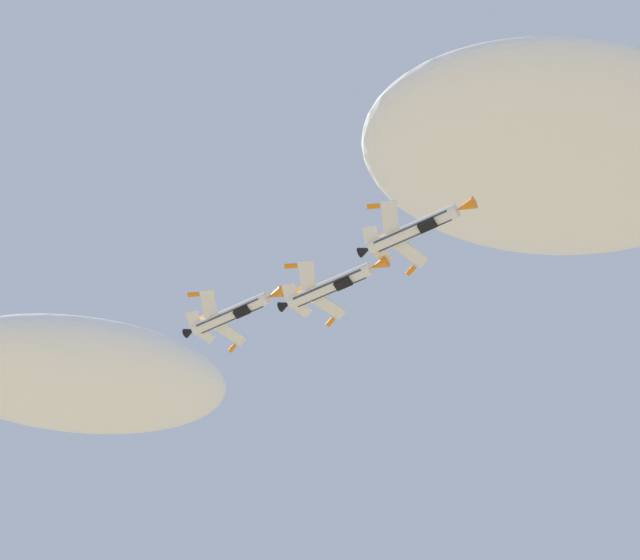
{
  "coord_description": "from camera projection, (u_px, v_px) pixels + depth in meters",
  "views": [
    {
      "loc": [
        1.83,
        -2.32,
        1.93
      ],
      "look_at": [
        22.01,
        110.85,
        102.9
      ],
      "focal_mm": 68.54,
      "sensor_mm": 36.0,
      "label": 1
    }
  ],
  "objects": [
    {
      "name": "cloud_high_distant",
      "position": [
        76.0,
        376.0,
        358.97
      ],
      "size": [
        88.78,
        46.86,
        25.3
      ],
      "primitive_type": "ellipsoid",
      "color": "white"
    },
    {
      "name": "cloud_low_wispy",
      "position": [
        557.0,
        153.0,
        261.93
      ],
      "size": [
        85.2,
        59.1,
        22.89
      ],
      "primitive_type": "ellipsoid",
      "color": "white"
    },
    {
      "name": "fighter_jet_lead",
      "position": [
        415.0,
        228.0,
        146.38
      ],
      "size": [
        12.54,
        12.2,
        5.13
      ],
      "rotation": [
        0.0,
        -0.43,
        3.95
      ],
      "color": "white"
    },
    {
      "name": "fighter_jet_left_wing",
      "position": [
        332.0,
        285.0,
        152.37
      ],
      "size": [
        12.61,
        12.36,
        4.7
      ],
      "rotation": [
        0.0,
        -0.31,
        3.95
      ],
      "color": "white"
    },
    {
      "name": "fighter_jet_right_wing",
      "position": [
        232.0,
        313.0,
        161.44
      ],
      "size": [
        12.58,
        12.32,
        4.83
      ],
      "rotation": [
        0.0,
        -0.34,
        3.95
      ],
      "color": "white"
    }
  ]
}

